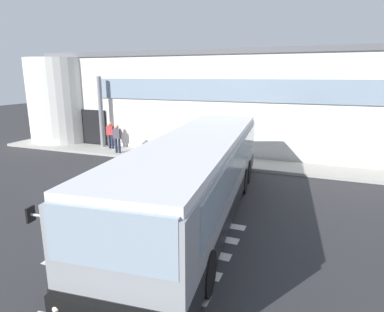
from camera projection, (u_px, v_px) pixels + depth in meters
The scene contains 9 objects.
ground_plane at pixel (159, 188), 13.72m from camera, with size 80.00×90.00×0.02m, color #2B2B2D.
bay_paint_stripes at pixel (155, 243), 9.21m from camera, with size 4.40×3.96×0.01m.
terminal_building at pixel (221, 98), 23.77m from camera, with size 24.14×13.80×5.99m.
boarding_curb at pixel (198, 159), 18.04m from camera, with size 26.34×2.00×0.15m, color #9E9B93.
entry_support_column at pixel (101, 112), 20.37m from camera, with size 0.28×0.28×4.38m, color slate.
bus_main_foreground at pixel (198, 177), 10.73m from camera, with size 3.68×12.17×2.70m.
passenger_near_column at pixel (111, 134), 20.16m from camera, with size 0.59×0.25×1.68m.
passenger_by_doorway at pixel (118, 137), 19.05m from camera, with size 0.59×0.41×1.68m.
safety_bollard_yellow at pixel (220, 161), 16.30m from camera, with size 0.18×0.18×0.90m, color yellow.
Camera 1 is at (5.98, -11.61, 4.60)m, focal length 30.55 mm.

